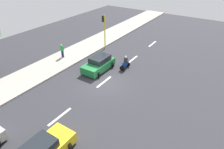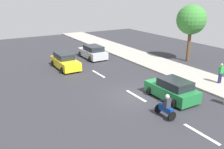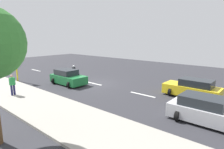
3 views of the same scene
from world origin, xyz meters
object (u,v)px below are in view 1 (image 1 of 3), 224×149
Objects in this scene: motorcycle at (125,63)px; traffic_light_corner at (104,27)px; car_green at (99,64)px; pedestrian_near_signal at (62,50)px.

traffic_light_corner reaches higher than motorcycle.
pedestrian_near_signal reaches higher than car_green.
pedestrian_near_signal is 6.15m from traffic_light_corner.
car_green is at bearing 119.30° from traffic_light_corner.
pedestrian_near_signal reaches higher than motorcycle.
traffic_light_corner is at bearing -115.47° from pedestrian_near_signal.
pedestrian_near_signal is (5.45, 0.06, 0.35)m from car_green.
traffic_light_corner is (5.21, -3.41, 2.29)m from motorcycle.
car_green is 0.87× the size of traffic_light_corner.
traffic_light_corner is (-2.52, -5.29, 1.87)m from pedestrian_near_signal.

